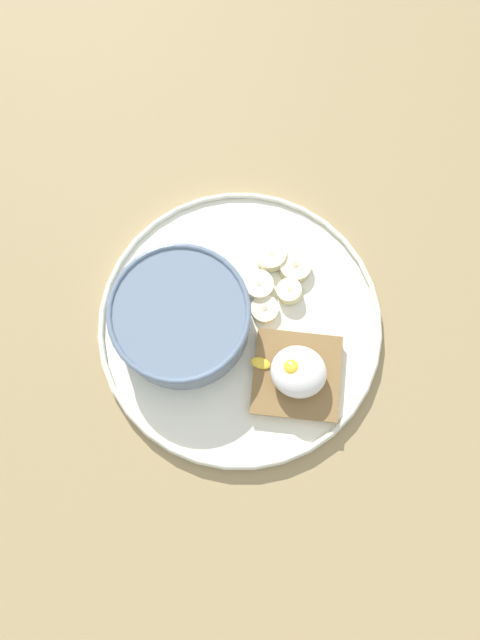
# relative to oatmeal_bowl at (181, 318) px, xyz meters

# --- Properties ---
(ground_plane) EXTENTS (1.20, 1.20, 0.02)m
(ground_plane) POSITION_rel_oatmeal_bowl_xyz_m (-0.06, -0.02, -0.05)
(ground_plane) COLOR #988156
(ground_plane) RESTS_ON ground
(plate) EXTENTS (0.31, 0.31, 0.02)m
(plate) POSITION_rel_oatmeal_bowl_xyz_m (-0.06, -0.02, -0.03)
(plate) COLOR silver
(plate) RESTS_ON ground_plane
(oatmeal_bowl) EXTENTS (0.15, 0.15, 0.06)m
(oatmeal_bowl) POSITION_rel_oatmeal_bowl_xyz_m (0.00, 0.00, 0.00)
(oatmeal_bowl) COLOR slate
(oatmeal_bowl) RESTS_ON plate
(toast_slice) EXTENTS (0.11, 0.11, 0.01)m
(toast_slice) POSITION_rel_oatmeal_bowl_xyz_m (-0.13, 0.02, -0.02)
(toast_slice) COLOR olive
(toast_slice) RESTS_ON plate
(poached_egg) EXTENTS (0.08, 0.05, 0.04)m
(poached_egg) POSITION_rel_oatmeal_bowl_xyz_m (-0.13, 0.02, 0.00)
(poached_egg) COLOR white
(poached_egg) RESTS_ON toast_slice
(banana_slice_front) EXTENTS (0.05, 0.05, 0.02)m
(banana_slice_front) POSITION_rel_oatmeal_bowl_xyz_m (-0.07, -0.06, -0.02)
(banana_slice_front) COLOR #FAEAC3
(banana_slice_front) RESTS_ON plate
(banana_slice_left) EXTENTS (0.05, 0.05, 0.02)m
(banana_slice_left) POSITION_rel_oatmeal_bowl_xyz_m (-0.07, -0.10, -0.02)
(banana_slice_left) COLOR beige
(banana_slice_left) RESTS_ON plate
(banana_slice_back) EXTENTS (0.03, 0.03, 0.02)m
(banana_slice_back) POSITION_rel_oatmeal_bowl_xyz_m (-0.10, -0.07, -0.02)
(banana_slice_back) COLOR beige
(banana_slice_back) RESTS_ON plate
(banana_slice_right) EXTENTS (0.04, 0.04, 0.01)m
(banana_slice_right) POSITION_rel_oatmeal_bowl_xyz_m (-0.10, -0.10, -0.02)
(banana_slice_right) COLOR beige
(banana_slice_right) RESTS_ON plate
(banana_slice_inner) EXTENTS (0.04, 0.04, 0.01)m
(banana_slice_inner) POSITION_rel_oatmeal_bowl_xyz_m (-0.08, -0.04, -0.02)
(banana_slice_inner) COLOR beige
(banana_slice_inner) RESTS_ON plate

